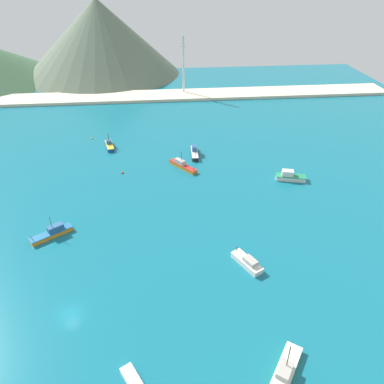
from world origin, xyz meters
TOP-DOWN VIEW (x-y plane):
  - ground at (0.00, 30.00)m, footprint 260.00×280.00m
  - fishing_boat_1 at (34.58, -14.11)m, footprint 7.24×8.65m
  - fishing_boat_2 at (0.83, 68.41)m, footprint 3.72×7.90m
  - fishing_boat_3 at (-7.82, 22.82)m, footprint 9.15×7.13m
  - fishing_boat_4 at (23.81, 52.05)m, footprint 8.05×9.49m
  - fishing_boat_5 at (53.62, 42.01)m, footprint 8.70×4.76m
  - fishing_boat_6 at (28.31, 60.09)m, footprint 2.26×8.87m
  - fishing_boat_7 at (33.90, 9.10)m, footprint 5.73×7.79m
  - buoy_0 at (-5.86, 75.93)m, footprint 0.70×0.70m
  - buoy_1 at (6.09, 50.42)m, footprint 0.73×0.73m
  - beach_strip at (0.00, 119.38)m, footprint 247.00×14.68m
  - hill_central at (-10.35, 162.10)m, footprint 81.29×81.29m
  - radio_tower at (29.84, 122.47)m, footprint 2.56×2.04m

SIDE VIEW (x-z plane):
  - ground at x=0.00m, z-range -0.50..0.00m
  - buoy_0 at x=-5.86m, z-range -0.23..0.47m
  - buoy_1 at x=6.09m, z-range -0.24..0.49m
  - beach_strip at x=0.00m, z-range 0.00..1.20m
  - fishing_boat_1 at x=34.58m, z-range -2.49..3.84m
  - fishing_boat_4 at x=23.81m, z-range -1.84..3.43m
  - fishing_boat_2 at x=0.83m, z-range -1.63..3.25m
  - fishing_boat_7 at x=33.90m, z-range -0.43..2.10m
  - fishing_boat_3 at x=-7.82m, z-range -1.75..3.50m
  - fishing_boat_6 at x=28.31m, z-range -0.45..2.45m
  - fishing_boat_5 at x=53.62m, z-range -0.40..2.47m
  - radio_tower at x=29.84m, z-range 0.25..25.81m
  - hill_central at x=-10.35m, z-range 0.00..37.02m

